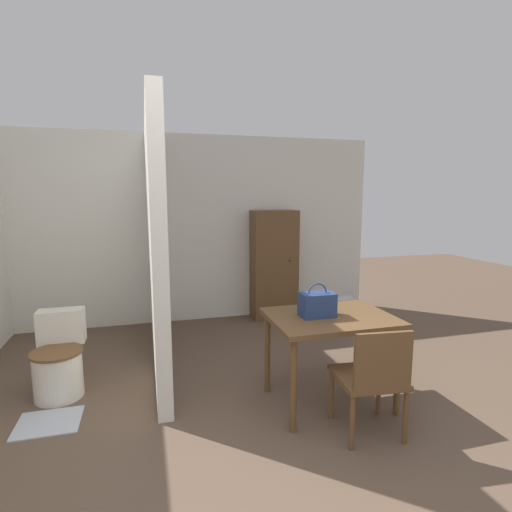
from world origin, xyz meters
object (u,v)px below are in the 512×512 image
(space_heater, at_px, (340,315))
(dining_table, at_px, (330,326))
(toilet, at_px, (59,361))
(wooden_cabinet, at_px, (274,265))
(wooden_chair, at_px, (372,376))
(handbag, at_px, (317,304))

(space_heater, bearing_deg, dining_table, -120.50)
(toilet, bearing_deg, space_heater, 13.66)
(wooden_cabinet, distance_m, space_heater, 1.17)
(dining_table, height_order, wooden_chair, wooden_chair)
(wooden_chair, distance_m, wooden_cabinet, 2.90)
(dining_table, xyz_separation_m, wooden_cabinet, (0.29, 2.36, 0.10))
(toilet, bearing_deg, handbag, -19.95)
(toilet, xyz_separation_m, space_heater, (3.07, 0.75, -0.07))
(dining_table, relative_size, handbag, 3.62)
(wooden_chair, height_order, wooden_cabinet, wooden_cabinet)
(handbag, bearing_deg, space_heater, 56.18)
(wooden_chair, height_order, handbag, handbag)
(wooden_chair, bearing_deg, handbag, 115.96)
(wooden_cabinet, bearing_deg, space_heater, -55.12)
(toilet, relative_size, wooden_cabinet, 0.46)
(wooden_chair, relative_size, wooden_cabinet, 0.55)
(handbag, bearing_deg, toilet, 160.05)
(wooden_chair, xyz_separation_m, handbag, (-0.19, 0.53, 0.39))
(wooden_chair, bearing_deg, space_heater, 73.94)
(handbag, height_order, space_heater, handbag)
(dining_table, relative_size, toilet, 1.42)
(dining_table, height_order, handbag, handbag)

